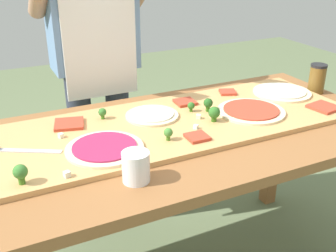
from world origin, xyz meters
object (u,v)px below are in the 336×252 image
object	(u,v)px
pizza_slice_near_right	(69,124)
broccoli_floret_back_right	(20,172)
pizza_whole_white_garlic	(153,115)
sauce_jar	(317,79)
cheese_crumble_d	(61,136)
broccoli_floret_front_mid	(168,133)
cheese_crumble_c	(199,117)
prep_table	(166,156)
broccoli_floret_front_right	(191,106)
cheese_crumble_a	(196,127)
pizza_whole_tomato_red	(251,111)
pizza_slice_center	(197,137)
broccoli_floret_back_left	(214,113)
pizza_slice_near_left	(228,92)
flour_cup	(136,168)
pizza_slice_far_right	(324,107)
pizza_slice_far_left	(185,102)
broccoli_floret_front_left	(102,113)
cook_center	(95,48)
pizza_whole_cheese_artichoke	(282,92)
broccoli_floret_center_right	(208,103)
chefs_knife	(1,149)
cheese_crumble_e	(67,174)

from	to	relation	value
pizza_slice_near_right	broccoli_floret_back_right	size ratio (longest dim) A/B	1.74
pizza_slice_near_right	pizza_whole_white_garlic	bearing A→B (deg)	-10.54
sauce_jar	cheese_crumble_d	bearing A→B (deg)	-179.86
broccoli_floret_front_mid	cheese_crumble_c	world-z (taller)	broccoli_floret_front_mid
prep_table	broccoli_floret_front_right	bearing A→B (deg)	32.94
cheese_crumble_a	pizza_whole_tomato_red	bearing A→B (deg)	8.18
pizza_slice_center	pizza_slice_near_right	distance (m)	0.50
broccoli_floret_back_left	pizza_whole_tomato_red	bearing A→B (deg)	3.42
broccoli_floret_front_right	broccoli_floret_back_right	size ratio (longest dim) A/B	0.66
pizza_slice_near_left	flour_cup	distance (m)	0.82
pizza_slice_far_right	pizza_slice_far_left	world-z (taller)	same
pizza_slice_near_left	broccoli_floret_front_left	distance (m)	0.62
cheese_crumble_a	cheese_crumble_c	distance (m)	0.10
broccoli_floret_back_left	cheese_crumble_a	distance (m)	0.11
sauce_jar	cook_center	xyz separation A→B (m)	(-0.93, 0.51, 0.13)
pizza_slice_far_left	broccoli_floret_back_left	bearing A→B (deg)	-86.97
broccoli_floret_front_right	cook_center	xyz separation A→B (m)	(-0.25, 0.50, 0.16)
pizza_whole_cheese_artichoke	broccoli_floret_back_left	xyz separation A→B (m)	(-0.45, -0.14, 0.03)
pizza_whole_cheese_artichoke	pizza_slice_near_right	world-z (taller)	pizza_whole_cheese_artichoke
broccoli_floret_front_left	broccoli_floret_center_right	size ratio (longest dim) A/B	0.80
broccoli_floret_back_left	cheese_crumble_c	bearing A→B (deg)	130.09
prep_table	cheese_crumble_c	xyz separation A→B (m)	(0.16, 0.03, 0.12)
chefs_knife	cheese_crumble_e	world-z (taller)	cheese_crumble_e
pizza_slice_far_left	cheese_crumble_a	distance (m)	0.26
chefs_knife	broccoli_floret_front_mid	size ratio (longest dim) A/B	6.27
pizza_slice_near_right	broccoli_floret_back_right	world-z (taller)	broccoli_floret_back_right
flour_cup	sauce_jar	distance (m)	1.13
cheese_crumble_d	chefs_knife	bearing A→B (deg)	-176.84
pizza_whole_white_garlic	pizza_slice_near_left	size ratio (longest dim) A/B	2.98
cheese_crumble_d	flour_cup	bearing A→B (deg)	-67.31
pizza_whole_cheese_artichoke	pizza_slice_near_right	size ratio (longest dim) A/B	2.43
prep_table	cheese_crumble_d	distance (m)	0.41
pizza_whole_cheese_artichoke	chefs_knife	bearing A→B (deg)	-178.50
flour_cup	broccoli_floret_back_right	bearing A→B (deg)	162.49
cheese_crumble_c	broccoli_floret_front_right	bearing A→B (deg)	83.83
pizza_whole_tomato_red	pizza_slice_far_left	world-z (taller)	pizza_whole_tomato_red
pizza_slice_far_right	broccoli_floret_back_right	size ratio (longest dim) A/B	1.75
pizza_slice_center	cheese_crumble_a	xyz separation A→B (m)	(0.04, 0.07, 0.00)
pizza_whole_cheese_artichoke	cook_center	distance (m)	0.91
broccoli_floret_front_left	cheese_crumble_c	size ratio (longest dim) A/B	2.64
pizza_slice_near_left	pizza_whole_white_garlic	bearing A→B (deg)	-166.99
broccoli_floret_front_mid	broccoli_floret_back_right	world-z (taller)	broccoli_floret_back_right
pizza_slice_center	broccoli_floret_back_left	distance (m)	0.17
pizza_slice_far_left	cheese_crumble_e	xyz separation A→B (m)	(-0.61, -0.38, 0.00)
prep_table	pizza_slice_near_right	bearing A→B (deg)	149.41
pizza_slice_center	cheese_crumble_d	bearing A→B (deg)	153.49
pizza_slice_far_right	broccoli_floret_front_mid	size ratio (longest dim) A/B	2.33
pizza_slice_near_left	pizza_slice_far_left	bearing A→B (deg)	-173.60
pizza_slice_near_left	cheese_crumble_c	distance (m)	0.33
pizza_whole_white_garlic	broccoli_floret_front_mid	size ratio (longest dim) A/B	4.56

